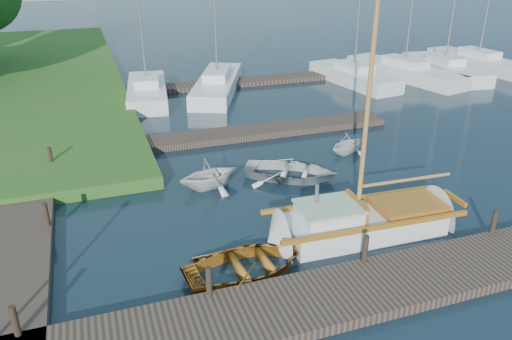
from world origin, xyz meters
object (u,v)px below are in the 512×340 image
object	(u,v)px
mooring_post_4	(46,214)
marina_boat_4	(354,75)
marina_boat_7	(478,61)
sailboat	(367,223)
mooring_post_5	(50,157)
marina_boat_6	(444,67)
mooring_post_1	(209,281)
marina_boat_1	(217,83)
mooring_post_0	(15,321)
marina_boat_5	(404,70)
tender_d	(348,142)
dinghy	(247,262)
tender_c	(290,169)
marina_boat_0	(147,90)
mooring_post_2	(365,248)
tender_b	(210,172)
mooring_post_3	(494,222)

from	to	relation	value
mooring_post_4	marina_boat_4	bearing A→B (deg)	36.36
marina_boat_7	sailboat	bearing A→B (deg)	126.76
mooring_post_5	sailboat	bearing A→B (deg)	-40.62
sailboat	marina_boat_6	distance (m)	23.57
marina_boat_4	marina_boat_7	xyz separation A→B (m)	(11.09, 0.98, 0.01)
mooring_post_1	marina_boat_1	bearing A→B (deg)	74.27
mooring_post_1	mooring_post_5	world-z (taller)	same
mooring_post_5	marina_boat_6	distance (m)	27.39
mooring_post_4	sailboat	size ratio (longest dim) A/B	0.08
mooring_post_0	marina_boat_5	size ratio (longest dim) A/B	0.07
tender_d	mooring_post_0	bearing A→B (deg)	98.99
dinghy	tender_d	distance (m)	9.94
tender_c	marina_boat_7	world-z (taller)	marina_boat_7
tender_c	marina_boat_4	size ratio (longest dim) A/B	0.36
marina_boat_0	marina_boat_4	world-z (taller)	marina_boat_0
mooring_post_2	sailboat	world-z (taller)	sailboat
sailboat	tender_b	world-z (taller)	sailboat
tender_c	mooring_post_2	bearing A→B (deg)	-151.61
mooring_post_0	marina_boat_1	distance (m)	22.15
marina_boat_7	marina_boat_4	bearing A→B (deg)	90.07
mooring_post_0	marina_boat_6	distance (m)	32.42
tender_d	mooring_post_4	bearing A→B (deg)	80.68
mooring_post_2	sailboat	bearing A→B (deg)	57.36
mooring_post_2	marina_boat_5	world-z (taller)	marina_boat_5
mooring_post_3	mooring_post_5	world-z (taller)	same
marina_boat_0	marina_boat_4	bearing A→B (deg)	-85.41
mooring_post_5	tender_b	size ratio (longest dim) A/B	0.33
mooring_post_1	marina_boat_5	world-z (taller)	marina_boat_5
mooring_post_3	tender_b	xyz separation A→B (m)	(-7.30, 6.59, -0.06)
marina_boat_4	marina_boat_1	bearing A→B (deg)	75.48
marina_boat_6	tender_d	bearing A→B (deg)	134.18
sailboat	marina_boat_1	xyz separation A→B (m)	(-0.06, 17.98, 0.21)
sailboat	marina_boat_4	size ratio (longest dim) A/B	0.95
sailboat	marina_boat_5	world-z (taller)	marina_boat_5
dinghy	marina_boat_4	xyz separation A→B (m)	(13.37, 17.84, 0.20)
marina_boat_0	mooring_post_1	bearing A→B (deg)	-175.69
mooring_post_0	tender_b	size ratio (longest dim) A/B	0.33
mooring_post_3	tender_c	distance (m)	7.57
mooring_post_5	dinghy	bearing A→B (deg)	-59.61
mooring_post_1	mooring_post_3	world-z (taller)	same
tender_b	mooring_post_3	bearing A→B (deg)	-143.94
mooring_post_4	mooring_post_5	xyz separation A→B (m)	(0.00, 5.00, 0.00)
sailboat	dinghy	bearing A→B (deg)	-166.86
tender_b	marina_boat_5	size ratio (longest dim) A/B	0.22
mooring_post_5	marina_boat_5	xyz separation A→B (m)	(22.73, 8.90, -0.14)
dinghy	marina_boat_4	world-z (taller)	marina_boat_4
mooring_post_3	mooring_post_4	world-z (taller)	same
marina_boat_0	marina_boat_4	xyz separation A→B (m)	(13.55, -0.73, -0.01)
marina_boat_6	marina_boat_4	bearing A→B (deg)	95.62
sailboat	marina_boat_4	world-z (taller)	marina_boat_4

